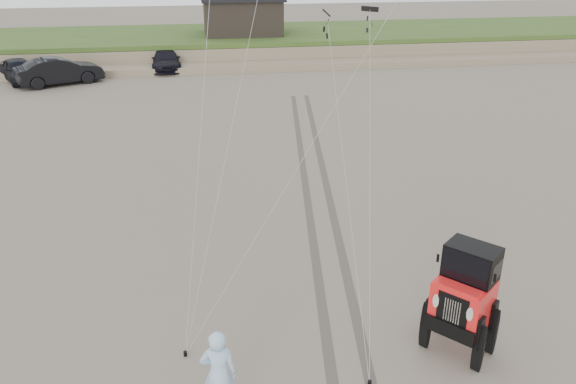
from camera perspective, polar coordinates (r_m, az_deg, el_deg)
name	(u,v)px	position (r m, az deg, el deg)	size (l,w,h in m)	color
ground	(307,353)	(12.95, 1.96, -16.04)	(160.00, 160.00, 0.00)	#6B6054
dune_ridge	(218,45)	(47.86, -7.11, 14.63)	(160.00, 14.25, 1.73)	#7A6B54
cabin	(242,14)	(47.18, -4.69, 17.56)	(6.40, 5.40, 3.35)	black
truck_a	(19,70)	(41.57, -25.62, 11.08)	(1.82, 4.52, 1.54)	black
truck_b	(59,71)	(39.76, -22.21, 11.31)	(1.84, 5.29, 1.74)	black
truck_c	(166,60)	(42.42, -12.30, 12.97)	(2.01, 4.95, 1.44)	black
jeep	(461,312)	(12.95, 17.18, -11.56)	(2.37, 5.50, 2.05)	#FF201F
man	(219,374)	(11.09, -7.05, -17.86)	(0.70, 0.46, 1.91)	#96B0E9
stake_main	(185,354)	(13.03, -10.40, -15.85)	(0.08, 0.08, 0.12)	black
stake_aux	(370,383)	(12.27, 8.30, -18.66)	(0.08, 0.08, 0.12)	black
tire_tracks	(318,199)	(19.99, 3.12, -0.74)	(5.22, 29.74, 0.01)	#4C443D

